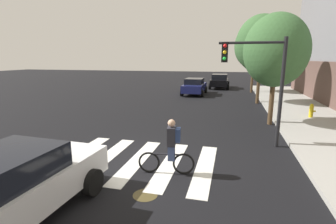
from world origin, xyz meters
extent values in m
plane|color=black|center=(0.00, 0.00, 0.00)|extent=(120.00, 120.00, 0.00)
cube|color=silver|center=(-2.13, 0.00, 0.01)|extent=(0.55, 3.88, 0.01)
cube|color=silver|center=(-0.98, 0.00, 0.01)|extent=(0.55, 3.88, 0.01)
cube|color=silver|center=(0.17, 0.00, 0.01)|extent=(0.55, 3.88, 0.01)
cube|color=silver|center=(1.32, 0.00, 0.01)|extent=(0.55, 3.88, 0.01)
cube|color=silver|center=(2.47, 0.00, 0.01)|extent=(0.55, 3.88, 0.01)
cylinder|color=#473D1E|center=(1.17, -2.03, 0.00)|extent=(0.64, 0.64, 0.01)
cube|color=silver|center=(-1.17, -3.74, 0.69)|extent=(2.08, 4.69, 0.70)
cube|color=black|center=(-1.18, -3.89, 1.31)|extent=(1.76, 2.28, 0.55)
cylinder|color=black|center=(-2.06, -2.22, 0.34)|extent=(0.27, 0.69, 0.68)
cylinder|color=black|center=(-0.14, -2.32, 0.34)|extent=(0.27, 0.69, 0.68)
cube|color=navy|center=(-0.28, 16.54, 0.67)|extent=(1.86, 4.52, 0.68)
cube|color=black|center=(-0.28, 16.39, 1.29)|extent=(1.64, 2.17, 0.54)
cylinder|color=black|center=(-1.20, 17.99, 0.33)|extent=(0.24, 0.67, 0.66)
cylinder|color=black|center=(0.68, 17.97, 0.33)|extent=(0.24, 0.67, 0.66)
cylinder|color=black|center=(-1.24, 15.11, 0.33)|extent=(0.24, 0.67, 0.66)
cylinder|color=black|center=(0.64, 15.09, 0.33)|extent=(0.24, 0.67, 0.66)
cube|color=black|center=(1.80, 22.58, 0.71)|extent=(1.90, 4.72, 0.72)
cube|color=black|center=(1.80, 22.42, 1.35)|extent=(1.69, 2.26, 0.56)
cylinder|color=black|center=(0.81, 24.09, 0.35)|extent=(0.25, 0.70, 0.70)
cylinder|color=black|center=(2.78, 24.09, 0.35)|extent=(0.25, 0.70, 0.70)
cylinder|color=black|center=(0.81, 21.07, 0.35)|extent=(0.25, 0.70, 0.70)
cylinder|color=black|center=(2.78, 21.07, 0.35)|extent=(0.25, 0.70, 0.70)
torus|color=black|center=(1.89, -0.62, 0.33)|extent=(0.66, 0.15, 0.66)
torus|color=black|center=(0.85, -0.76, 0.33)|extent=(0.66, 0.15, 0.66)
cylinder|color=black|center=(1.37, -0.69, 0.61)|extent=(0.89, 0.17, 0.05)
cylinder|color=black|center=(1.53, -0.67, 0.68)|extent=(0.04, 0.04, 0.45)
cube|color=#384772|center=(1.53, -0.67, 0.73)|extent=(0.24, 0.30, 0.56)
cube|color=#26262D|center=(1.53, -0.67, 1.18)|extent=(0.29, 0.39, 0.56)
sphere|color=tan|center=(1.53, -0.67, 1.58)|extent=(0.22, 0.22, 0.22)
cube|color=navy|center=(1.71, -0.64, 1.23)|extent=(0.20, 0.30, 0.40)
cylinder|color=black|center=(5.01, 2.67, 2.10)|extent=(0.14, 0.14, 4.20)
cylinder|color=black|center=(3.81, 2.67, 4.00)|extent=(2.40, 0.10, 0.10)
cube|color=black|center=(2.85, 2.67, 3.65)|extent=(0.24, 0.20, 0.76)
sphere|color=red|center=(2.85, 2.56, 3.89)|extent=(0.14, 0.14, 0.14)
sphere|color=gold|center=(2.85, 2.56, 3.65)|extent=(0.14, 0.14, 0.14)
sphere|color=green|center=(2.85, 2.56, 3.41)|extent=(0.14, 0.14, 0.14)
cylinder|color=gold|center=(7.62, 7.91, 0.47)|extent=(0.22, 0.22, 0.65)
sphere|color=gold|center=(7.62, 7.91, 0.84)|extent=(0.18, 0.18, 0.18)
cylinder|color=gold|center=(7.78, 7.91, 0.51)|extent=(0.12, 0.09, 0.09)
cylinder|color=#4C3823|center=(5.23, 6.27, 1.27)|extent=(0.24, 0.24, 2.54)
ellipsoid|color=#386033|center=(5.23, 6.27, 3.81)|extent=(3.16, 3.16, 3.64)
cylinder|color=#4C3823|center=(5.16, 12.81, 1.49)|extent=(0.24, 0.24, 2.98)
ellipsoid|color=#386033|center=(5.16, 12.81, 4.47)|extent=(3.71, 3.71, 4.27)
cylinder|color=#4C3823|center=(5.17, 19.42, 1.54)|extent=(0.24, 0.24, 3.08)
ellipsoid|color=#386033|center=(5.17, 19.42, 4.62)|extent=(3.84, 3.84, 4.41)
camera|label=1|loc=(3.16, -7.55, 3.42)|focal=26.87mm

